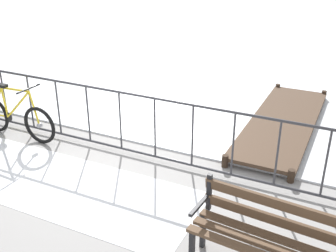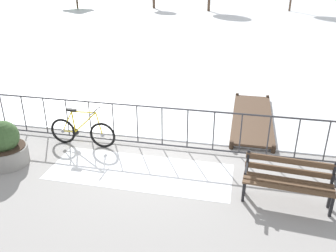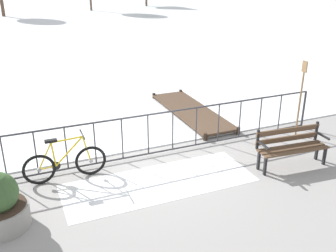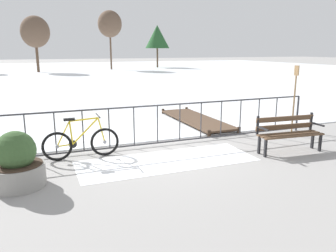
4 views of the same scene
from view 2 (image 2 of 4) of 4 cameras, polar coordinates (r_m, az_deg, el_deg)
ground_plane at (r=8.56m, az=-0.96°, el=-3.53°), size 160.00×160.00×0.00m
frozen_pond at (r=36.02m, az=10.05°, el=17.58°), size 80.00×56.00×0.03m
snow_patch at (r=7.60m, az=-4.63°, el=-7.46°), size 3.95×1.46×0.01m
railing_fence at (r=8.31m, az=-0.99°, el=-0.12°), size 9.06×0.06×1.07m
bicycle_near_railing at (r=8.76m, az=-13.88°, el=-0.91°), size 1.71×0.52×0.97m
park_bench at (r=6.80m, az=19.14°, el=-8.03°), size 1.63×0.61×0.89m
planter_with_shrub at (r=8.48m, az=-25.26°, el=-3.04°), size 0.95×0.95×1.03m
wooden_dock at (r=10.25m, az=13.66°, el=1.36°), size 1.10×3.75×0.20m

